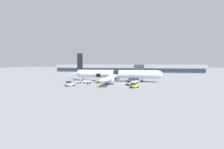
% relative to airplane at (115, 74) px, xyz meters
% --- Properties ---
extents(ground_plane, '(500.00, 500.00, 0.00)m').
position_rel_airplane_xyz_m(ground_plane, '(1.37, -5.43, -2.95)').
color(ground_plane, slate).
extents(apron_marking_line, '(20.64, 3.26, 0.01)m').
position_rel_airplane_xyz_m(apron_marking_line, '(-0.92, -10.98, -2.95)').
color(apron_marking_line, silver).
rests_on(apron_marking_line, ground_plane).
extents(terminal_strip, '(84.62, 12.10, 6.70)m').
position_rel_airplane_xyz_m(terminal_strip, '(1.37, 28.13, 0.40)').
color(terminal_strip, '#9EA3AD').
rests_on(terminal_strip, ground_plane).
extents(jet_bridge_stub, '(3.98, 14.08, 6.84)m').
position_rel_airplane_xyz_m(jet_bridge_stub, '(9.53, 7.56, 2.02)').
color(jet_bridge_stub, '#4C4C51').
rests_on(jet_bridge_stub, ground_plane).
extents(airplane, '(35.94, 31.78, 11.57)m').
position_rel_airplane_xyz_m(airplane, '(0.00, 0.00, 0.00)').
color(airplane, silver).
rests_on(airplane, ground_plane).
extents(baggage_tug_lead, '(2.74, 2.50, 1.53)m').
position_rel_airplane_xyz_m(baggage_tug_lead, '(8.07, -13.76, -2.31)').
color(baggage_tug_lead, yellow).
rests_on(baggage_tug_lead, ground_plane).
extents(baggage_tug_mid, '(2.39, 2.97, 1.73)m').
position_rel_airplane_xyz_m(baggage_tug_mid, '(6.30, -8.81, -2.23)').
color(baggage_tug_mid, silver).
rests_on(baggage_tug_mid, ground_plane).
extents(baggage_tug_rear, '(2.96, 3.17, 1.63)m').
position_rel_airplane_xyz_m(baggage_tug_rear, '(-12.47, -14.18, -2.26)').
color(baggage_tug_rear, silver).
rests_on(baggage_tug_rear, ground_plane).
extents(baggage_tug_spare, '(3.11, 1.85, 1.72)m').
position_rel_airplane_xyz_m(baggage_tug_spare, '(7.77, -3.60, -2.23)').
color(baggage_tug_spare, silver).
rests_on(baggage_tug_spare, ground_plane).
extents(baggage_cart_loading, '(3.96, 2.36, 1.04)m').
position_rel_airplane_xyz_m(baggage_cart_loading, '(-9.28, -6.86, -2.45)').
color(baggage_cart_loading, silver).
rests_on(baggage_cart_loading, ground_plane).
extents(baggage_cart_queued, '(3.37, 2.45, 1.15)m').
position_rel_airplane_xyz_m(baggage_cart_queued, '(-5.50, -4.61, -2.37)').
color(baggage_cart_queued, '#B7BABF').
rests_on(baggage_cart_queued, ground_plane).
extents(baggage_cart_empty, '(3.76, 2.73, 1.02)m').
position_rel_airplane_xyz_m(baggage_cart_empty, '(-13.79, -8.16, -2.44)').
color(baggage_cart_empty, '#B7BABF').
rests_on(baggage_cart_empty, ground_plane).
extents(ground_crew_loader_a, '(0.39, 0.57, 1.67)m').
position_rel_airplane_xyz_m(ground_crew_loader_a, '(-11.35, -8.57, -2.08)').
color(ground_crew_loader_a, '#1E2338').
rests_on(ground_crew_loader_a, ground_plane).
extents(ground_crew_loader_b, '(0.55, 0.48, 1.61)m').
position_rel_airplane_xyz_m(ground_crew_loader_b, '(-5.15, -7.71, -2.11)').
color(ground_crew_loader_b, '#1E2338').
rests_on(ground_crew_loader_b, ground_plane).
extents(ground_crew_driver, '(0.56, 0.53, 1.70)m').
position_rel_airplane_xyz_m(ground_crew_driver, '(-12.84, -4.81, -2.06)').
color(ground_crew_driver, '#1E2338').
rests_on(ground_crew_driver, ground_plane).
extents(suitcase_on_tarmac_upright, '(0.49, 0.32, 0.84)m').
position_rel_airplane_xyz_m(suitcase_on_tarmac_upright, '(-8.33, -9.19, -2.59)').
color(suitcase_on_tarmac_upright, '#4C1E1E').
rests_on(suitcase_on_tarmac_upright, ground_plane).
extents(suitcase_on_tarmac_spare, '(0.39, 0.28, 0.80)m').
position_rel_airplane_xyz_m(suitcase_on_tarmac_spare, '(-7.41, -9.37, -2.61)').
color(suitcase_on_tarmac_spare, '#1E2347').
rests_on(suitcase_on_tarmac_spare, ground_plane).
extents(safety_cone_nose, '(0.48, 0.48, 0.67)m').
position_rel_airplane_xyz_m(safety_cone_nose, '(19.07, -0.46, -2.64)').
color(safety_cone_nose, black).
rests_on(safety_cone_nose, ground_plane).
extents(safety_cone_engine_left, '(0.50, 0.50, 0.55)m').
position_rel_airplane_xyz_m(safety_cone_engine_left, '(-0.79, -16.75, -2.70)').
color(safety_cone_engine_left, black).
rests_on(safety_cone_engine_left, ground_plane).
extents(safety_cone_wingtip, '(0.50, 0.50, 0.62)m').
position_rel_airplane_xyz_m(safety_cone_wingtip, '(1.97, -8.22, -2.67)').
color(safety_cone_wingtip, black).
rests_on(safety_cone_wingtip, ground_plane).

